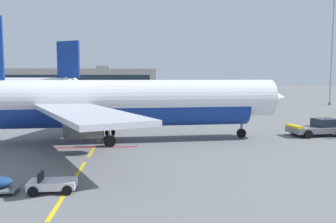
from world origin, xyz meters
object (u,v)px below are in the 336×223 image
airliner_foreground (124,102)px  pushback_tug (318,128)px  apron_light_mast_far (333,33)px  catering_truck (181,107)px  airliner_mid_left (10,90)px

airliner_foreground → pushback_tug: airliner_foreground is taller
airliner_foreground → apron_light_mast_far: apron_light_mast_far is taller
pushback_tug → catering_truck: 23.23m
catering_truck → apron_light_mast_far: bearing=30.7°
airliner_foreground → catering_truck: size_ratio=4.71×
airliner_mid_left → apron_light_mast_far: size_ratio=1.27×
pushback_tug → catering_truck: bearing=124.2°
pushback_tug → apron_light_mast_far: 50.38m
airliner_mid_left → catering_truck: 33.06m
airliner_foreground → pushback_tug: size_ratio=5.53×
airliner_mid_left → pushback_tug: bearing=-35.1°
catering_truck → apron_light_mast_far: apron_light_mast_far is taller
pushback_tug → airliner_mid_left: bearing=144.9°
apron_light_mast_far → airliner_mid_left: bearing=-171.3°
catering_truck → airliner_foreground: bearing=-111.7°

